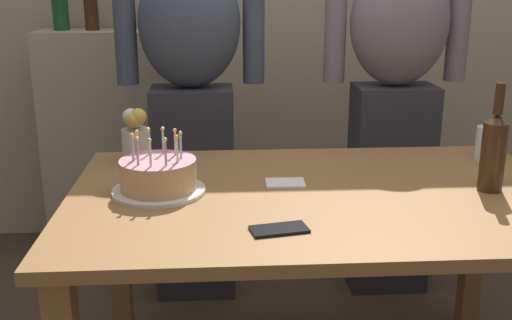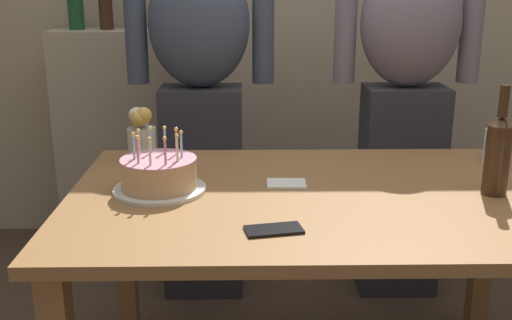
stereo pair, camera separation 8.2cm
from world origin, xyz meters
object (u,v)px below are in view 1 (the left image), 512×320
Objects in this scene: wine_bottle at (494,150)px; person_man_bearded at (192,99)px; birthday_cake at (158,177)px; flower_vase at (136,135)px; water_glass_far at (486,143)px; cell_phone at (279,229)px; napkin_stack at (285,183)px; person_woman_cardigan at (395,96)px.

wine_bottle is 1.23m from person_man_bearded.
birthday_cake is 0.35m from flower_vase.
cell_phone is (-0.78, -0.59, -0.06)m from water_glass_far.
wine_bottle is 1.16m from flower_vase.
person_man_bearded is (-0.31, 0.73, 0.13)m from napkin_stack.
water_glass_far is 0.98× the size of napkin_stack.
person_man_bearded is at bearing 68.68° from flower_vase.
person_man_bearded reaches higher than wine_bottle.
flower_vase reaches higher than water_glass_far.
cell_phone is at bearing -56.01° from flower_vase.
wine_bottle is 0.20× the size of person_woman_cardigan.
water_glass_far is at bearing 154.06° from person_man_bearded.
birthday_cake reaches higher than cell_phone.
flower_vase is (-0.43, 0.64, 0.09)m from cell_phone.
birthday_cake is 2.31× the size of napkin_stack.
water_glass_far is at bearing 13.98° from birthday_cake.
wine_bottle is at bearing 138.16° from person_man_bearded.
cell_phone is at bearing 61.20° from person_woman_cardigan.
birthday_cake is 0.17× the size of person_woman_cardigan.
person_man_bearded is (0.18, 0.45, 0.04)m from flower_vase.
flower_vase reaches higher than birthday_cake.
cell_phone is at bearing 103.20° from person_man_bearded.
wine_bottle is 0.73m from cell_phone.
flower_vase is (-1.22, 0.05, 0.04)m from water_glass_far.
birthday_cake is 1.15m from water_glass_far.
water_glass_far is 1.16m from person_man_bearded.
water_glass_far reaches higher than napkin_stack.
person_woman_cardigan is at bearing 94.33° from wine_bottle.
person_man_bearded is at bearing 0.00° from person_woman_cardigan.
birthday_cake is 0.45m from cell_phone.
water_glass_far is at bearing 109.89° from person_woman_cardigan.
cell_phone is (0.33, -0.31, -0.05)m from birthday_cake.
birthday_cake is 1.44× the size of flower_vase.
water_glass_far is 0.35m from wine_bottle.
water_glass_far is 0.62× the size of flower_vase.
wine_bottle is at bearing -8.46° from napkin_stack.
person_woman_cardigan is at bearing 53.32° from napkin_stack.
birthday_cake is at bearing 40.12° from person_woman_cardigan.
person_man_bearded reaches higher than flower_vase.
wine_bottle reaches higher than flower_vase.
cell_phone and napkin_stack have the same top height.
wine_bottle is 2.70× the size of napkin_stack.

